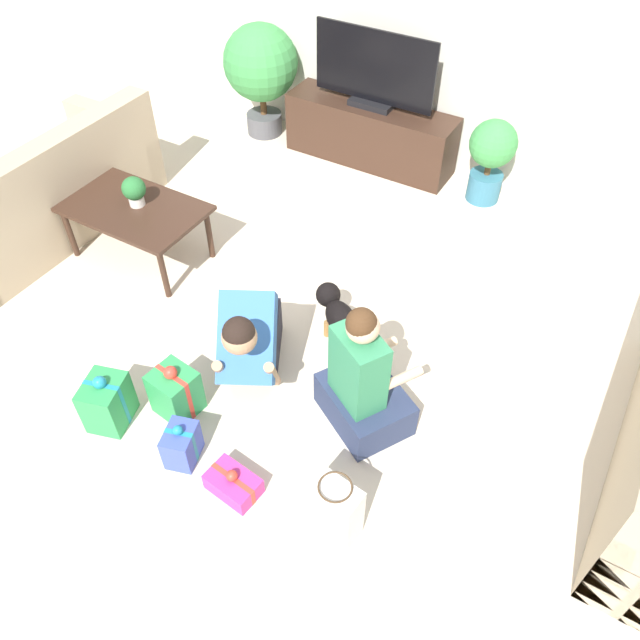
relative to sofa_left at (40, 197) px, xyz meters
The scene contains 18 objects.
ground_plane 2.42m from the sofa_left, ahead, with size 16.00×16.00×0.00m, color beige.
wall_back 3.60m from the sofa_left, 46.00° to the left, with size 8.40×0.06×2.60m.
sofa_left is the anchor object (origin of this frame).
coffee_table 0.90m from the sofa_left, ahead, with size 1.03×0.64×0.45m.
tv_console 2.82m from the sofa_left, 51.73° to the left, with size 1.54×0.40×0.54m.
tv 2.87m from the sofa_left, 51.73° to the left, with size 1.09×0.20×0.64m.
potted_plant_back_right 3.60m from the sofa_left, 37.06° to the left, with size 0.39×0.39×0.71m.
potted_plant_back_left 2.28m from the sofa_left, 73.83° to the left, with size 0.68×0.68×1.03m.
person_kneeling 2.35m from the sofa_left, 10.89° to the right, with size 0.65×0.84×0.80m.
person_sitting 3.06m from the sofa_left, ahead, with size 0.65×0.62×0.92m.
dog 2.59m from the sofa_left, ahead, with size 0.46×0.35×0.35m.
gift_box_a 2.92m from the sofa_left, 23.58° to the right, with size 0.30×0.21×0.18m.
gift_box_b 2.24m from the sofa_left, 23.32° to the right, with size 0.27×0.26×0.38m.
gift_box_c 2.11m from the sofa_left, 33.07° to the right, with size 0.29×0.32×0.38m.
gift_box_d 2.57m from the sofa_left, 26.31° to the right, with size 0.22×0.25×0.29m.
gift_bag_a 3.42m from the sofa_left, 18.36° to the right, with size 0.28×0.19×0.42m.
mug 0.92m from the sofa_left, 11.31° to the left, with size 0.12×0.08×0.09m.
tabletop_plant 0.96m from the sofa_left, ahead, with size 0.17×0.17×0.22m.
Camera 1 is at (1.55, -2.27, 3.09)m, focal length 35.00 mm.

